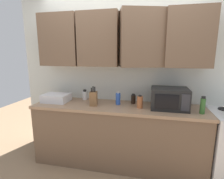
{
  "coord_description": "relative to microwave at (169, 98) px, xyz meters",
  "views": [
    {
      "loc": [
        0.45,
        -2.68,
        1.63
      ],
      "look_at": [
        -0.09,
        -0.25,
        1.12
      ],
      "focal_mm": 28.15,
      "sensor_mm": 36.0,
      "label": 1
    }
  ],
  "objects": [
    {
      "name": "microwave",
      "position": [
        0.0,
        0.0,
        0.0
      ],
      "size": [
        0.48,
        0.37,
        0.28
      ],
      "color": "black",
      "rests_on": "counter_run"
    },
    {
      "name": "dish_rack",
      "position": [
        -1.67,
        -0.02,
        -0.08
      ],
      "size": [
        0.38,
        0.3,
        0.12
      ],
      "primitive_type": "cube",
      "color": "silver",
      "rests_on": "counter_run"
    },
    {
      "name": "bottle_green_oil",
      "position": [
        0.38,
        -0.13,
        -0.03
      ],
      "size": [
        0.06,
        0.06,
        0.22
      ],
      "color": "#386B2D",
      "rests_on": "counter_run"
    },
    {
      "name": "bottle_spice_jar",
      "position": [
        -0.39,
        -0.06,
        -0.06
      ],
      "size": [
        0.08,
        0.08,
        0.18
      ],
      "color": "#BC6638",
      "rests_on": "counter_run"
    },
    {
      "name": "knife_block",
      "position": [
        -1.04,
        -0.08,
        -0.04
      ],
      "size": [
        0.12,
        0.13,
        0.28
      ],
      "color": "brown",
      "rests_on": "counter_run"
    },
    {
      "name": "bottle_white_jar",
      "position": [
        -1.28,
        0.2,
        -0.07
      ],
      "size": [
        0.08,
        0.08,
        0.16
      ],
      "color": "white",
      "rests_on": "counter_run"
    },
    {
      "name": "bottle_soy_dark",
      "position": [
        -0.5,
        0.13,
        -0.07
      ],
      "size": [
        0.07,
        0.07,
        0.15
      ],
      "color": "black",
      "rests_on": "counter_run"
    },
    {
      "name": "bottle_blue_cleaner",
      "position": [
        -0.71,
        0.04,
        -0.05
      ],
      "size": [
        0.07,
        0.07,
        0.19
      ],
      "color": "#2D56B7",
      "rests_on": "counter_run"
    },
    {
      "name": "wall_back_with_cabinets",
      "position": [
        -0.7,
        0.21,
        0.54
      ],
      "size": [
        3.31,
        0.5,
        2.6
      ],
      "color": "silver",
      "rests_on": "ground_plane"
    },
    {
      "name": "counter_run",
      "position": [
        -0.7,
        -0.02,
        -0.59
      ],
      "size": [
        2.44,
        0.63,
        0.9
      ],
      "color": "brown",
      "rests_on": "ground_plane"
    }
  ]
}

